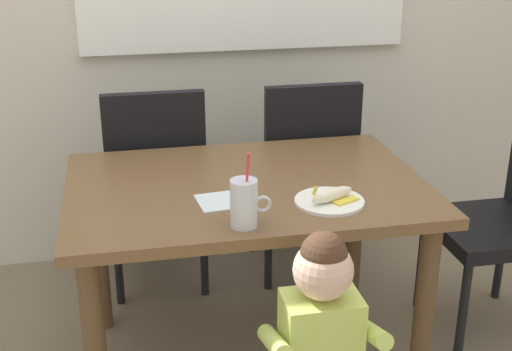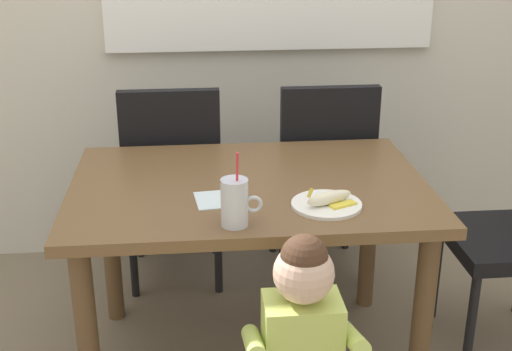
{
  "view_description": "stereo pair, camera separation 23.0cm",
  "coord_description": "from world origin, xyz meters",
  "views": [
    {
      "loc": [
        -0.42,
        -2.19,
        1.65
      ],
      "look_at": [
        0.02,
        -0.09,
        0.81
      ],
      "focal_mm": 47.85,
      "sensor_mm": 36.0,
      "label": 1
    },
    {
      "loc": [
        -0.19,
        -2.22,
        1.65
      ],
      "look_at": [
        0.02,
        -0.09,
        0.81
      ],
      "focal_mm": 47.85,
      "sensor_mm": 36.0,
      "label": 2
    }
  ],
  "objects": [
    {
      "name": "snack_plate",
      "position": [
        0.23,
        -0.23,
        0.75
      ],
      "size": [
        0.23,
        0.23,
        0.01
      ],
      "primitive_type": "cylinder",
      "color": "white",
      "rests_on": "dining_table"
    },
    {
      "name": "paper_napkin",
      "position": [
        -0.11,
        -0.15,
        0.75
      ],
      "size": [
        0.17,
        0.17,
        0.0
      ],
      "primitive_type": "cube",
      "rotation": [
        0.0,
        0.0,
        0.11
      ],
      "color": "silver",
      "rests_on": "dining_table"
    },
    {
      "name": "peeled_banana",
      "position": [
        0.24,
        -0.24,
        0.78
      ],
      "size": [
        0.18,
        0.13,
        0.07
      ],
      "rotation": [
        0.0,
        0.0,
        0.42
      ],
      "color": "#F4EAC6",
      "rests_on": "snack_plate"
    },
    {
      "name": "dining_chair_left",
      "position": [
        -0.29,
        0.62,
        0.54
      ],
      "size": [
        0.44,
        0.45,
        0.96
      ],
      "rotation": [
        0.0,
        0.0,
        3.14
      ],
      "color": "black",
      "rests_on": "ground"
    },
    {
      "name": "milk_cup",
      "position": [
        -0.07,
        -0.34,
        0.81
      ],
      "size": [
        0.13,
        0.08,
        0.25
      ],
      "color": "silver",
      "rests_on": "dining_table"
    },
    {
      "name": "toddler_standing",
      "position": [
        0.1,
        -0.61,
        0.53
      ],
      "size": [
        0.33,
        0.24,
        0.84
      ],
      "color": "#3F4760",
      "rests_on": "ground"
    },
    {
      "name": "dining_table",
      "position": [
        0.0,
        0.0,
        0.64
      ],
      "size": [
        1.26,
        0.87,
        0.75
      ],
      "color": "brown",
      "rests_on": "ground"
    },
    {
      "name": "dining_chair_right",
      "position": [
        0.39,
        0.61,
        0.54
      ],
      "size": [
        0.44,
        0.45,
        0.96
      ],
      "rotation": [
        0.0,
        0.0,
        3.14
      ],
      "color": "black",
      "rests_on": "ground"
    }
  ]
}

